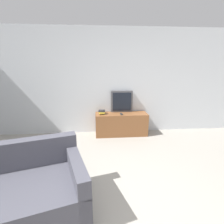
{
  "coord_description": "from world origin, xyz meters",
  "views": [
    {
      "loc": [
        -0.03,
        -1.37,
        1.72
      ],
      "look_at": [
        0.28,
        2.23,
        0.74
      ],
      "focal_mm": 28.0,
      "sensor_mm": 36.0,
      "label": 1
    }
  ],
  "objects": [
    {
      "name": "remote_on_stand",
      "position": [
        0.55,
        2.68,
        0.57
      ],
      "size": [
        0.05,
        0.14,
        0.02
      ],
      "rotation": [
        0.0,
        0.0,
        0.05
      ],
      "color": "#2D2D2D",
      "rests_on": "tv_stand"
    },
    {
      "name": "television",
      "position": [
        0.59,
        2.94,
        0.82
      ],
      "size": [
        0.54,
        0.09,
        0.54
      ],
      "color": "#4C4C51",
      "rests_on": "tv_stand"
    },
    {
      "name": "tv_stand",
      "position": [
        0.56,
        2.77,
        0.28
      ],
      "size": [
        1.29,
        0.43,
        0.55
      ],
      "color": "brown",
      "rests_on": "ground_plane"
    },
    {
      "name": "wall_back",
      "position": [
        0.0,
        3.03,
        1.3
      ],
      "size": [
        9.0,
        0.06,
        2.6
      ],
      "color": "silver",
      "rests_on": "ground_plane"
    },
    {
      "name": "book_stack",
      "position": [
        0.08,
        2.78,
        0.6
      ],
      "size": [
        0.17,
        0.23,
        0.09
      ],
      "color": "black",
      "rests_on": "tv_stand"
    }
  ]
}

